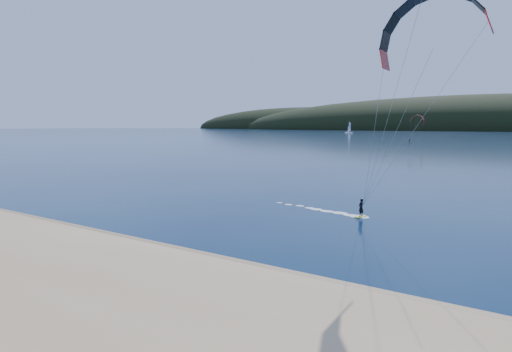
{
  "coord_description": "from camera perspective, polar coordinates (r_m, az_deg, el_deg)",
  "views": [
    {
      "loc": [
        17.99,
        -15.62,
        8.78
      ],
      "look_at": [
        1.62,
        10.0,
        5.0
      ],
      "focal_mm": 29.06,
      "sensor_mm": 36.0,
      "label": 1
    }
  ],
  "objects": [
    {
      "name": "ground",
      "position": [
        25.4,
        -15.86,
        -13.42
      ],
      "size": [
        1800.0,
        1800.0,
        0.0
      ],
      "primitive_type": "plane",
      "color": "#081B3C",
      "rests_on": "ground"
    },
    {
      "name": "kitesurfer_near",
      "position": [
        34.72,
        22.73,
        15.29
      ],
      "size": [
        21.45,
        7.49,
        17.6
      ],
      "color": "#BFCE18",
      "rests_on": "ground"
    },
    {
      "name": "kitesurfer_far",
      "position": [
        214.36,
        21.25,
        6.9
      ],
      "size": [
        8.52,
        7.49,
        12.55
      ],
      "color": "#BFCE18",
      "rests_on": "ground"
    },
    {
      "name": "sailboat",
      "position": [
        435.89,
        12.69,
        5.89
      ],
      "size": [
        9.05,
        5.81,
        12.61
      ],
      "color": "white",
      "rests_on": "ground"
    },
    {
      "name": "wet_sand",
      "position": [
        28.37,
        -8.94,
        -10.92
      ],
      "size": [
        220.0,
        2.5,
        0.1
      ],
      "color": "#80654A",
      "rests_on": "ground"
    },
    {
      "name": "headland",
      "position": [
        761.16,
        31.42,
        5.4
      ],
      "size": [
        1200.0,
        310.0,
        140.0
      ],
      "color": "black",
      "rests_on": "ground"
    }
  ]
}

